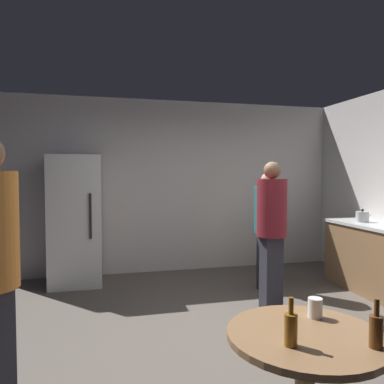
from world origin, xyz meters
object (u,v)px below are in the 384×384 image
(kettle, at_px, (363,217))
(person_in_teal_shirt, at_px, (267,222))
(beer_bottle_brown, at_px, (376,330))
(beer_bottle_amber, at_px, (291,328))
(refrigerator, at_px, (76,220))
(plastic_cup_white, at_px, (315,308))
(foreground_table, at_px, (305,353))
(person_in_maroon_shirt, at_px, (272,223))

(kettle, relative_size, person_in_teal_shirt, 0.16)
(beer_bottle_brown, bearing_deg, beer_bottle_amber, 163.30)
(beer_bottle_amber, bearing_deg, refrigerator, 107.56)
(kettle, xyz_separation_m, plastic_cup_white, (-2.25, -2.44, -0.18))
(refrigerator, distance_m, beer_bottle_amber, 4.01)
(beer_bottle_amber, height_order, person_in_teal_shirt, person_in_teal_shirt)
(kettle, bearing_deg, beer_bottle_amber, -133.22)
(person_in_teal_shirt, bearing_deg, kettle, 72.17)
(beer_bottle_amber, bearing_deg, plastic_cup_white, 42.48)
(kettle, xyz_separation_m, person_in_teal_shirt, (-1.28, 0.24, -0.06))
(kettle, xyz_separation_m, beer_bottle_brown, (-2.18, -2.83, -0.15))
(refrigerator, relative_size, person_in_teal_shirt, 1.15)
(plastic_cup_white, height_order, person_in_teal_shirt, person_in_teal_shirt)
(kettle, height_order, plastic_cup_white, kettle)
(refrigerator, height_order, beer_bottle_brown, refrigerator)
(refrigerator, xyz_separation_m, beer_bottle_amber, (1.21, -3.82, -0.08))
(kettle, height_order, beer_bottle_amber, kettle)
(refrigerator, height_order, person_in_teal_shirt, refrigerator)
(foreground_table, bearing_deg, person_in_maroon_shirt, 68.14)
(foreground_table, relative_size, person_in_maroon_shirt, 0.48)
(foreground_table, relative_size, beer_bottle_brown, 3.48)
(foreground_table, relative_size, plastic_cup_white, 7.27)
(refrigerator, xyz_separation_m, beer_bottle_brown, (1.58, -3.93, -0.08))
(beer_bottle_amber, relative_size, beer_bottle_brown, 1.00)
(person_in_teal_shirt, distance_m, person_in_maroon_shirt, 0.68)
(beer_bottle_amber, height_order, beer_bottle_brown, same)
(person_in_teal_shirt, bearing_deg, plastic_cup_white, -27.28)
(kettle, relative_size, plastic_cup_white, 2.22)
(refrigerator, distance_m, person_in_teal_shirt, 2.63)
(kettle, bearing_deg, person_in_maroon_shirt, -165.50)
(refrigerator, relative_size, beer_bottle_brown, 7.83)
(person_in_teal_shirt, relative_size, person_in_maroon_shirt, 0.93)
(foreground_table, distance_m, person_in_maroon_shirt, 2.41)
(plastic_cup_white, bearing_deg, beer_bottle_amber, -137.52)
(foreground_table, relative_size, person_in_teal_shirt, 0.51)
(beer_bottle_brown, bearing_deg, plastic_cup_white, 100.30)
(beer_bottle_amber, relative_size, plastic_cup_white, 2.09)
(beer_bottle_amber, distance_m, plastic_cup_white, 0.41)
(kettle, relative_size, foreground_table, 0.30)
(refrigerator, distance_m, person_in_maroon_shirt, 2.70)
(foreground_table, xyz_separation_m, person_in_maroon_shirt, (0.89, 2.21, 0.35))
(kettle, distance_m, person_in_teal_shirt, 1.30)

